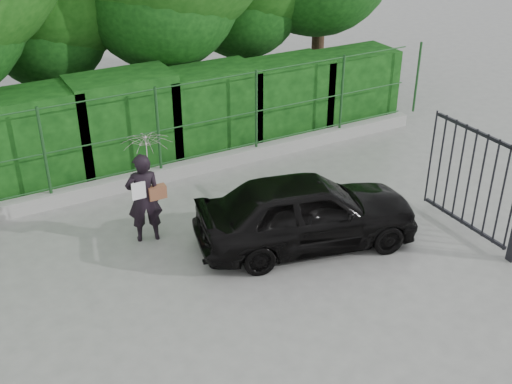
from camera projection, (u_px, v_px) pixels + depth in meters
ground at (243, 302)px, 10.06m from camera, size 80.00×80.00×0.00m
kerb at (144, 179)px, 13.47m from camera, size 14.00×0.25×0.30m
fence at (150, 130)px, 13.06m from camera, size 14.13×0.06×1.80m
hedge at (111, 127)px, 13.69m from camera, size 14.20×1.20×2.29m
gate at (502, 188)px, 10.88m from camera, size 0.22×2.33×2.36m
woman at (146, 174)px, 11.13m from camera, size 0.93×0.89×2.00m
car at (307, 211)px, 11.24m from camera, size 4.17×2.42×1.33m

